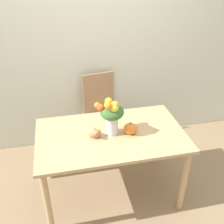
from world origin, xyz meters
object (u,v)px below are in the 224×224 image
(flower_vase, at_px, (111,115))
(dining_chair_near_window, at_px, (102,113))
(pumpkin, at_px, (130,128))
(turkey_figurine, at_px, (95,132))

(flower_vase, xyz_separation_m, dining_chair_near_window, (0.05, 0.81, -0.47))
(flower_vase, height_order, dining_chair_near_window, flower_vase)
(flower_vase, xyz_separation_m, pumpkin, (0.17, -0.03, -0.16))
(flower_vase, height_order, pumpkin, flower_vase)
(pumpkin, xyz_separation_m, turkey_figurine, (-0.33, 0.02, -0.01))
(dining_chair_near_window, bearing_deg, turkey_figurine, -112.46)
(pumpkin, relative_size, turkey_figurine, 0.87)
(turkey_figurine, bearing_deg, pumpkin, -3.39)
(pumpkin, distance_m, dining_chair_near_window, 0.90)
(turkey_figurine, xyz_separation_m, dining_chair_near_window, (0.21, 0.82, -0.30))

